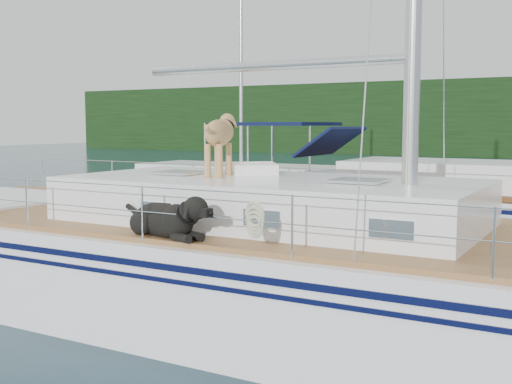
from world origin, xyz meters
The scene contains 4 objects.
ground centered at (0.00, 0.00, 0.00)m, with size 120.00×120.00×0.00m, color #0E262B.
main_sailboat centered at (0.09, 0.00, 0.68)m, with size 12.00×3.81×14.01m.
neighbor_sailboat centered at (0.79, 6.54, 0.63)m, with size 11.00×3.50×13.30m.
bg_boat_west centered at (-8.00, 14.00, 0.45)m, with size 8.00×3.00×11.65m.
Camera 1 is at (4.64, -7.09, 2.48)m, focal length 45.00 mm.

